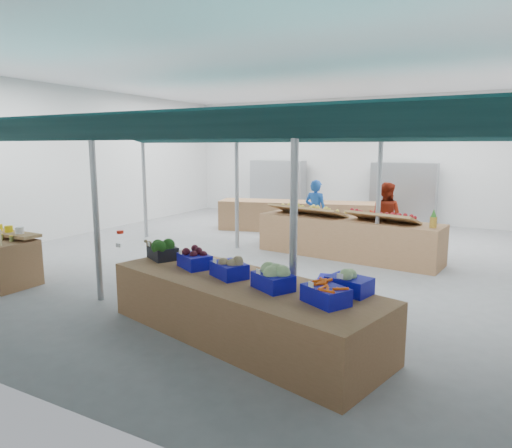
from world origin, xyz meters
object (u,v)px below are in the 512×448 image
Objects in this scene: fruit_counter at (347,238)px; vendor_left at (316,212)px; vendor_right at (385,217)px; crate_stack at (336,299)px; veg_counter at (241,308)px.

fruit_counter is 1.67m from vendor_left.
fruit_counter is 1.31m from vendor_right.
vendor_left is at bearing 144.04° from fruit_counter.
crate_stack is at bearing 101.59° from vendor_right.
vendor_right reaches higher than veg_counter.
vendor_right is (0.51, 6.13, 0.45)m from veg_counter.
vendor_right is at bearing 95.04° from crate_stack.
veg_counter is at bearing 91.80° from vendor_right.
fruit_counter reaches higher than crate_stack.
crate_stack is (0.95, 1.15, -0.07)m from veg_counter.
fruit_counter reaches higher than veg_counter.
fruit_counter is at bearing 105.42° from veg_counter.
vendor_left is at bearing 6.55° from vendor_right.
crate_stack is at bearing 120.76° from vendor_left.
vendor_left and vendor_right have the same top height.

